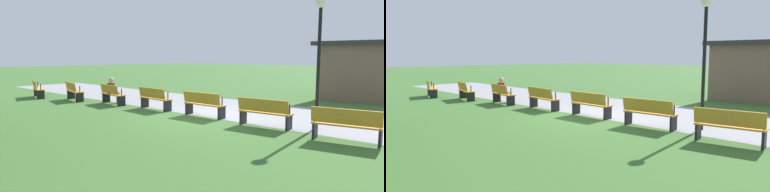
{
  "view_description": "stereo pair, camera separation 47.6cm",
  "coord_description": "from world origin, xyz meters",
  "views": [
    {
      "loc": [
        8.16,
        -9.4,
        2.2
      ],
      "look_at": [
        0.0,
        -0.67,
        0.8
      ],
      "focal_mm": 32.81,
      "sensor_mm": 36.0,
      "label": 1
    },
    {
      "loc": [
        8.5,
        -9.06,
        2.2
      ],
      "look_at": [
        0.0,
        -0.67,
        0.8
      ],
      "focal_mm": 32.81,
      "sensor_mm": 36.0,
      "label": 2
    }
  ],
  "objects": [
    {
      "name": "person_seated",
      "position": [
        -5.26,
        -0.3,
        0.64
      ],
      "size": [
        0.38,
        0.56,
        1.2
      ],
      "rotation": [
        0.0,
        0.0,
        -0.16
      ],
      "color": "maroon",
      "rests_on": "ground"
    },
    {
      "name": "bench_2",
      "position": [
        -5.09,
        -0.47,
        0.47
      ],
      "size": [
        1.72,
        0.73,
        0.89
      ],
      "rotation": [
        0.0,
        0.0,
        -0.16
      ],
      "color": "orange",
      "rests_on": "ground"
    },
    {
      "name": "bench_5",
      "position": [
        2.56,
        -0.17,
        0.47
      ],
      "size": [
        1.69,
        0.6,
        0.89
      ],
      "rotation": [
        0.0,
        0.0,
        0.08
      ],
      "color": "orange",
      "rests_on": "ground"
    },
    {
      "name": "bench_1",
      "position": [
        -7.6,
        -0.97,
        0.47
      ],
      "size": [
        1.73,
        0.85,
        0.89
      ],
      "rotation": [
        0.0,
        0.0,
        -0.24
      ],
      "color": "orange",
      "rests_on": "ground"
    },
    {
      "name": "ground_plane",
      "position": [
        0.0,
        0.0,
        0.0
      ],
      "size": [
        120.0,
        120.0,
        0.0
      ],
      "primitive_type": "plane",
      "color": "#3D6B2D"
    },
    {
      "name": "bench_3",
      "position": [
        -2.56,
        -0.17,
        0.47
      ],
      "size": [
        1.69,
        0.6,
        0.89
      ],
      "rotation": [
        0.0,
        0.0,
        -0.08
      ],
      "color": "orange",
      "rests_on": "ground"
    },
    {
      "name": "bench_6",
      "position": [
        5.09,
        -0.47,
        0.47
      ],
      "size": [
        1.72,
        0.73,
        0.89
      ],
      "rotation": [
        0.0,
        0.0,
        0.16
      ],
      "color": "orange",
      "rests_on": "ground"
    },
    {
      "name": "bench_4",
      "position": [
        0.0,
        -0.07,
        0.47
      ],
      "size": [
        1.66,
        0.47,
        0.89
      ],
      "color": "orange",
      "rests_on": "ground"
    },
    {
      "name": "lamp_post",
      "position": [
        3.82,
        0.7,
        2.71
      ],
      "size": [
        0.32,
        0.32,
        3.87
      ],
      "color": "black",
      "rests_on": "ground"
    },
    {
      "name": "kiosk",
      "position": [
        2.52,
        8.61,
        1.47
      ],
      "size": [
        4.0,
        2.9,
        2.86
      ],
      "rotation": [
        0.0,
        0.0,
        0.03
      ],
      "color": "brown",
      "rests_on": "ground"
    },
    {
      "name": "path_paving",
      "position": [
        0.0,
        2.28,
        0.0
      ],
      "size": [
        34.97,
        4.69,
        0.01
      ],
      "primitive_type": "cube",
      "color": "#939399",
      "rests_on": "ground"
    },
    {
      "name": "bench_0",
      "position": [
        -10.06,
        -1.66,
        0.47
      ],
      "size": [
        1.73,
        0.97,
        0.89
      ],
      "rotation": [
        0.0,
        0.0,
        -0.32
      ],
      "color": "orange",
      "rests_on": "ground"
    }
  ]
}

